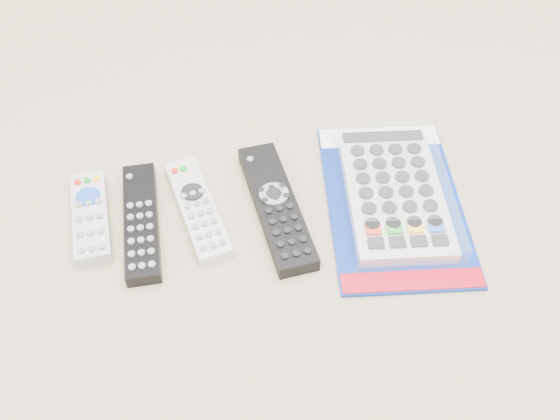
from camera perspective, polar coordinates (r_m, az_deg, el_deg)
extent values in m
plane|color=gray|center=(0.84, -2.47, 0.49)|extent=(5.00, 5.00, 0.00)
cube|color=#AEAEB0|center=(0.84, -16.89, -0.61)|extent=(0.05, 0.15, 0.02)
cylinder|color=blue|center=(0.85, -17.14, 1.20)|extent=(0.03, 0.03, 0.00)
cube|color=black|center=(0.82, -12.56, -1.00)|extent=(0.05, 0.19, 0.02)
cube|color=silver|center=(0.83, -7.56, 0.17)|extent=(0.07, 0.18, 0.02)
cylinder|color=black|center=(0.83, -8.03, 1.66)|extent=(0.03, 0.03, 0.00)
cube|color=black|center=(0.82, -0.36, 0.39)|extent=(0.06, 0.22, 0.02)
cylinder|color=#BABABE|center=(0.82, -0.56, 1.48)|extent=(0.04, 0.04, 0.00)
cube|color=navy|center=(0.85, 10.33, 0.78)|extent=(0.22, 0.32, 0.01)
cube|color=white|center=(0.93, 9.03, 6.62)|extent=(0.18, 0.07, 0.00)
cube|color=#AB0C1C|center=(0.77, 12.04, -6.32)|extent=(0.18, 0.06, 0.00)
cube|color=silver|center=(0.84, 10.38, 1.52)|extent=(0.16, 0.24, 0.02)
cube|color=white|center=(0.84, 10.45, 1.88)|extent=(0.17, 0.26, 0.03)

